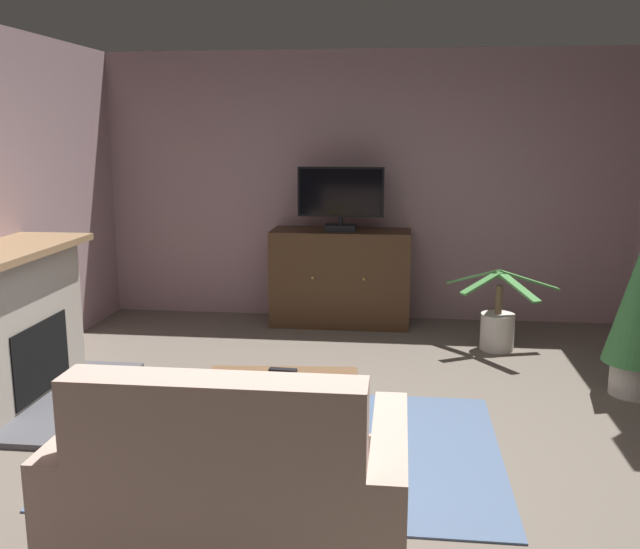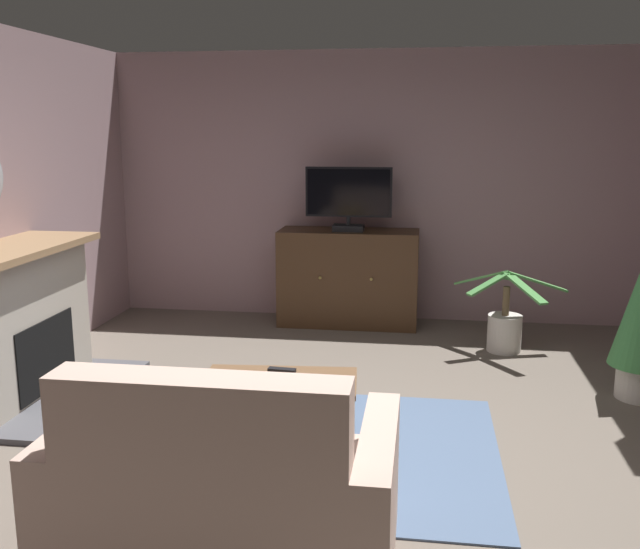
{
  "view_description": "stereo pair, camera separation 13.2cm",
  "coord_description": "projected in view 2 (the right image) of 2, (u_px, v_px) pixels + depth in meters",
  "views": [
    {
      "loc": [
        0.37,
        -3.87,
        1.9
      ],
      "look_at": [
        -0.13,
        0.41,
        1.02
      ],
      "focal_mm": 39.66,
      "sensor_mm": 36.0,
      "label": 1
    },
    {
      "loc": [
        0.5,
        -3.85,
        1.9
      ],
      "look_at": [
        -0.13,
        0.41,
        1.02
      ],
      "focal_mm": 39.66,
      "sensor_mm": 36.0,
      "label": 2
    }
  ],
  "objects": [
    {
      "name": "wall_back",
      "position": [
        374.0,
        187.0,
        7.11
      ],
      "size": [
        5.88,
        0.1,
        2.68
      ],
      "primitive_type": "cube",
      "color": "gray",
      "rests_on": "ground_plane"
    },
    {
      "name": "sofa_floral",
      "position": [
        224.0,
        501.0,
        3.04
      ],
      "size": [
        1.45,
        0.92,
        1.0
      ],
      "color": "#BC9E8E",
      "rests_on": "ground_plane"
    },
    {
      "name": "television",
      "position": [
        349.0,
        197.0,
        6.77
      ],
      "size": [
        0.83,
        0.2,
        0.62
      ],
      "color": "black",
      "rests_on": "tv_cabinet"
    },
    {
      "name": "rug_central",
      "position": [
        291.0,
        446.0,
        4.31
      ],
      "size": [
        2.51,
        1.81,
        0.01
      ],
      "primitive_type": "cube",
      "color": "slate",
      "rests_on": "ground_plane"
    },
    {
      "name": "tv_cabinet",
      "position": [
        348.0,
        280.0,
        6.98
      ],
      "size": [
        1.36,
        0.54,
        0.94
      ],
      "color": "black",
      "rests_on": "ground_plane"
    },
    {
      "name": "fireplace",
      "position": [
        16.0,
        326.0,
        5.04
      ],
      "size": [
        0.97,
        1.56,
        1.11
      ],
      "color": "#4C4C51",
      "rests_on": "ground_plane"
    },
    {
      "name": "tv_remote",
      "position": [
        282.0,
        370.0,
        4.31
      ],
      "size": [
        0.17,
        0.06,
        0.02
      ],
      "primitive_type": "cube",
      "rotation": [
        0.0,
        0.0,
        3.06
      ],
      "color": "black",
      "rests_on": "coffee_table"
    },
    {
      "name": "coffee_table",
      "position": [
        280.0,
        389.0,
        4.2
      ],
      "size": [
        0.95,
        0.57,
        0.45
      ],
      "color": "brown",
      "rests_on": "ground_plane"
    },
    {
      "name": "ground_plane",
      "position": [
        331.0,
        460.0,
        4.19
      ],
      "size": [
        5.88,
        7.09,
        0.04
      ],
      "primitive_type": "cube",
      "color": "#665B51"
    },
    {
      "name": "cat",
      "position": [
        185.0,
        388.0,
        4.99
      ],
      "size": [
        0.52,
        0.6,
        0.24
      ],
      "color": "tan",
      "rests_on": "ground_plane"
    },
    {
      "name": "potted_plant_small_fern_corner",
      "position": [
        505.0,
        327.0,
        6.15
      ],
      "size": [
        0.97,
        0.83,
        0.72
      ],
      "color": "beige",
      "rests_on": "ground_plane"
    }
  ]
}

